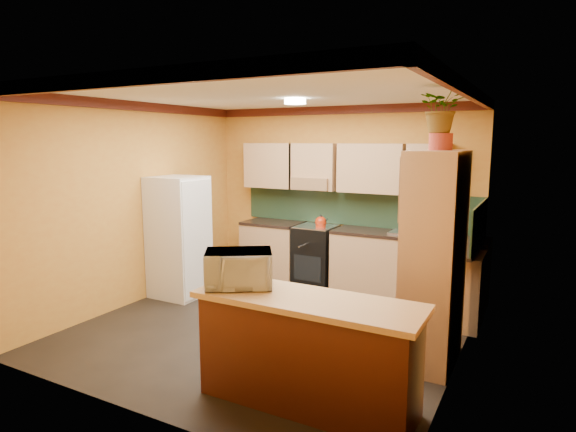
% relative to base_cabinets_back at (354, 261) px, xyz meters
% --- Properties ---
extents(room_shell, '(4.24, 4.24, 2.72)m').
position_rel_base_cabinets_back_xyz_m(room_shell, '(-0.34, -1.52, 1.65)').
color(room_shell, black).
rests_on(room_shell, ground).
extents(base_cabinets_back, '(3.65, 0.60, 0.88)m').
position_rel_base_cabinets_back_xyz_m(base_cabinets_back, '(0.00, 0.00, 0.00)').
color(base_cabinets_back, tan).
rests_on(base_cabinets_back, ground).
extents(countertop_back, '(3.65, 0.62, 0.04)m').
position_rel_base_cabinets_back_xyz_m(countertop_back, '(0.00, -0.00, 0.46)').
color(countertop_back, black).
rests_on(countertop_back, base_cabinets_back).
extents(stove, '(0.58, 0.58, 0.91)m').
position_rel_base_cabinets_back_xyz_m(stove, '(-0.62, -0.00, 0.02)').
color(stove, black).
rests_on(stove, ground).
extents(kettle, '(0.21, 0.21, 0.18)m').
position_rel_base_cabinets_back_xyz_m(kettle, '(-0.53, -0.05, 0.56)').
color(kettle, '#A8260B').
rests_on(kettle, stove).
extents(sink, '(0.48, 0.40, 0.03)m').
position_rel_base_cabinets_back_xyz_m(sink, '(0.78, 0.00, 0.50)').
color(sink, silver).
rests_on(sink, countertop_back).
extents(base_cabinets_right, '(0.60, 0.80, 0.88)m').
position_rel_base_cabinets_back_xyz_m(base_cabinets_right, '(1.44, -0.69, 0.00)').
color(base_cabinets_right, tan).
rests_on(base_cabinets_right, ground).
extents(countertop_right, '(0.62, 0.80, 0.04)m').
position_rel_base_cabinets_back_xyz_m(countertop_right, '(1.44, -0.69, 0.46)').
color(countertop_right, black).
rests_on(countertop_right, base_cabinets_right).
extents(fridge, '(0.68, 0.66, 1.70)m').
position_rel_base_cabinets_back_xyz_m(fridge, '(-2.11, -1.38, 0.41)').
color(fridge, white).
rests_on(fridge, ground).
extents(pantry, '(0.48, 0.90, 2.10)m').
position_rel_base_cabinets_back_xyz_m(pantry, '(1.49, -1.82, 0.61)').
color(pantry, tan).
rests_on(pantry, ground).
extents(fern_pot, '(0.22, 0.22, 0.16)m').
position_rel_base_cabinets_back_xyz_m(fern_pot, '(1.49, -1.77, 1.74)').
color(fern_pot, '#A53627').
rests_on(fern_pot, pantry).
extents(fern, '(0.51, 0.47, 0.47)m').
position_rel_base_cabinets_back_xyz_m(fern, '(1.49, -1.77, 2.05)').
color(fern, tan).
rests_on(fern, fern_pot).
extents(breakfast_bar, '(1.80, 0.55, 0.88)m').
position_rel_base_cabinets_back_xyz_m(breakfast_bar, '(0.75, -3.13, 0.00)').
color(breakfast_bar, '#4F2212').
rests_on(breakfast_bar, ground).
extents(bar_top, '(1.90, 0.65, 0.05)m').
position_rel_base_cabinets_back_xyz_m(bar_top, '(0.75, -3.13, 0.47)').
color(bar_top, tan).
rests_on(bar_top, breakfast_bar).
extents(microwave, '(0.69, 0.64, 0.32)m').
position_rel_base_cabinets_back_xyz_m(microwave, '(0.09, -3.13, 0.65)').
color(microwave, white).
rests_on(microwave, bar_top).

